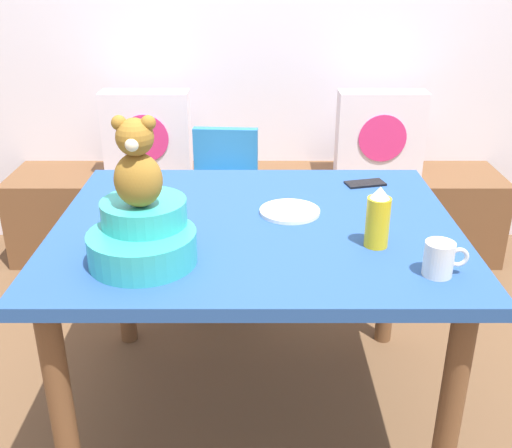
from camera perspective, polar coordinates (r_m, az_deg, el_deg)
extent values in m
plane|color=brown|center=(2.33, -0.01, -16.71)|extent=(8.00, 8.00, 0.00)
cube|color=silver|center=(3.31, 0.06, 20.22)|extent=(4.40, 0.10, 2.60)
cube|color=brown|center=(3.30, 0.04, 0.98)|extent=(2.60, 0.44, 0.46)
cube|color=silver|center=(3.18, -10.18, 8.31)|extent=(0.44, 0.14, 0.44)
cylinder|color=#E02D72|center=(3.11, -10.41, 7.94)|extent=(0.24, 0.01, 0.24)
cube|color=silver|center=(3.19, 11.64, 8.26)|extent=(0.44, 0.14, 0.44)
cylinder|color=#E02D72|center=(3.12, 11.89, 7.89)|extent=(0.24, 0.01, 0.24)
cube|color=#264C8C|center=(1.94, -0.01, -0.40)|extent=(1.28, 1.03, 0.04)
cylinder|color=brown|center=(1.87, -17.87, -16.34)|extent=(0.07, 0.07, 0.70)
cylinder|color=brown|center=(1.86, 17.82, -16.39)|extent=(0.07, 0.07, 0.70)
cylinder|color=brown|center=(2.55, -12.44, -3.98)|extent=(0.07, 0.07, 0.70)
cylinder|color=brown|center=(2.54, 12.48, -4.01)|extent=(0.07, 0.07, 0.70)
cylinder|color=#2672B2|center=(2.78, -3.11, 2.65)|extent=(0.34, 0.34, 0.10)
cube|color=#2672B2|center=(2.85, -2.83, 6.66)|extent=(0.30, 0.07, 0.24)
cube|color=white|center=(2.59, -3.65, 2.53)|extent=(0.31, 0.22, 0.02)
cylinder|color=silver|center=(2.78, -6.02, -3.81)|extent=(0.03, 0.03, 0.46)
cylinder|color=silver|center=(2.76, -0.23, -3.83)|extent=(0.03, 0.03, 0.46)
cylinder|color=silver|center=(3.03, -5.51, -1.33)|extent=(0.03, 0.03, 0.46)
cylinder|color=silver|center=(3.01, -0.20, -1.34)|extent=(0.03, 0.03, 0.46)
cylinder|color=teal|center=(1.70, -10.67, -2.16)|extent=(0.30, 0.30, 0.09)
cylinder|color=teal|center=(1.72, -10.53, 1.12)|extent=(0.24, 0.24, 0.07)
ellipsoid|color=olive|center=(1.64, -11.05, 4.10)|extent=(0.13, 0.11, 0.15)
sphere|color=olive|center=(1.61, -11.38, 8.04)|extent=(0.10, 0.10, 0.10)
sphere|color=beige|center=(1.57, -11.65, 7.34)|extent=(0.04, 0.04, 0.04)
sphere|color=olive|center=(1.61, -12.82, 9.29)|extent=(0.04, 0.04, 0.04)
sphere|color=olive|center=(1.59, -10.15, 9.37)|extent=(0.04, 0.04, 0.04)
cylinder|color=gold|center=(1.78, 11.37, 0.15)|extent=(0.07, 0.07, 0.15)
cone|color=white|center=(1.75, 11.61, 2.92)|extent=(0.06, 0.06, 0.03)
cylinder|color=silver|center=(1.67, 16.81, -3.18)|extent=(0.08, 0.08, 0.09)
torus|color=silver|center=(1.69, 18.52, -3.00)|extent=(0.06, 0.01, 0.06)
cylinder|color=white|center=(2.15, -10.90, 2.43)|extent=(0.20, 0.20, 0.01)
cylinder|color=white|center=(2.00, 3.20, 1.20)|extent=(0.20, 0.20, 0.01)
cube|color=black|center=(2.29, 10.27, 3.78)|extent=(0.16, 0.10, 0.01)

